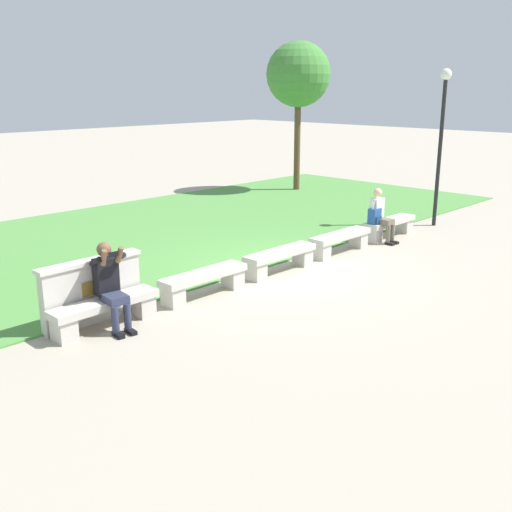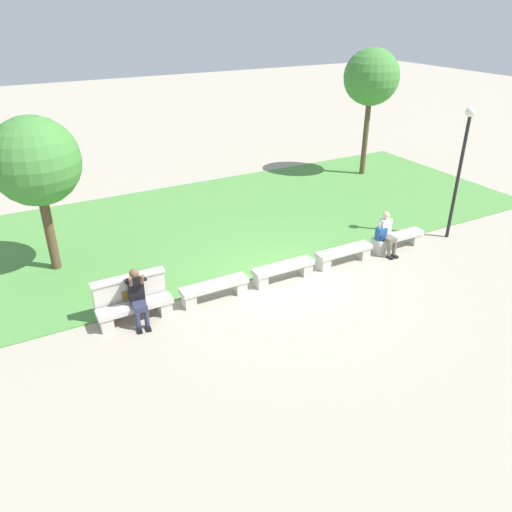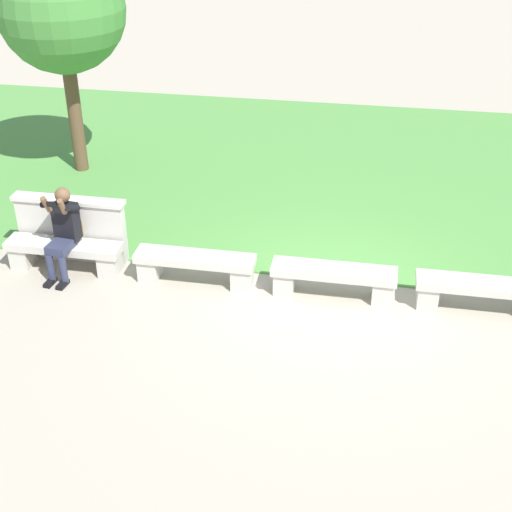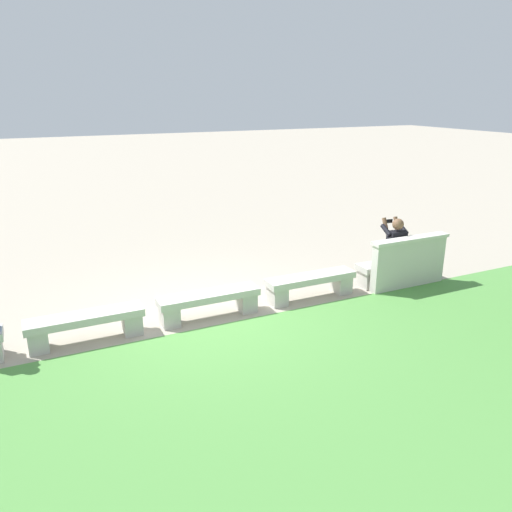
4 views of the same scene
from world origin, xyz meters
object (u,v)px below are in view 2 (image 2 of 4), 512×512
object	(u,v)px
bench_main	(136,310)
lamp_post	(462,156)
bench_near	(215,289)
bench_mid	(283,270)
tree_left_background	(35,162)
bench_far	(344,254)
backpack	(381,234)
person_photographer	(137,294)
bench_end	(398,239)
tree_behind_wall	(371,78)
person_distant	(387,232)

from	to	relation	value
bench_main	lamp_post	size ratio (longest dim) A/B	0.44
bench_near	bench_main	bearing A→B (deg)	180.00
bench_mid	tree_left_background	bearing A→B (deg)	145.62
bench_mid	lamp_post	bearing A→B (deg)	-1.42
bench_far	backpack	xyz separation A→B (m)	(1.29, -0.02, 0.33)
person_photographer	bench_end	bearing A→B (deg)	0.56
tree_behind_wall	tree_left_background	size ratio (longest dim) A/B	1.21
person_photographer	tree_behind_wall	bearing A→B (deg)	28.18
bench_main	bench_mid	xyz separation A→B (m)	(3.96, 0.00, 0.00)
bench_mid	tree_behind_wall	bearing A→B (deg)	38.62
bench_far	tree_behind_wall	xyz separation A→B (m)	(5.65, 6.09, 3.60)
bench_near	backpack	distance (m)	5.26
bench_mid	tree_behind_wall	xyz separation A→B (m)	(7.63, 6.09, 3.60)
bench_mid	tree_behind_wall	distance (m)	10.41
bench_far	person_distant	bearing A→B (deg)	-2.63
bench_mid	lamp_post	distance (m)	6.34
person_photographer	person_distant	xyz separation A→B (m)	(7.32, 0.01, -0.06)
bench_main	person_distant	size ratio (longest dim) A/B	1.37
bench_near	person_distant	world-z (taller)	person_distant
tree_left_background	bench_near	bearing A→B (deg)	-48.00
bench_main	person_distant	bearing A→B (deg)	-0.52
bench_mid	person_photographer	distance (m)	3.92
bench_main	person_photographer	size ratio (longest dim) A/B	1.31
bench_mid	bench_far	size ratio (longest dim) A/B	1.00
tree_left_background	person_photographer	bearing A→B (deg)	-70.64
bench_mid	tree_left_background	size ratio (longest dim) A/B	0.42
bench_main	tree_left_background	size ratio (longest dim) A/B	0.42
bench_mid	bench_near	bearing A→B (deg)	180.00
bench_mid	lamp_post	size ratio (longest dim) A/B	0.44
bench_main	person_photographer	distance (m)	0.45
bench_mid	tree_left_background	world-z (taller)	tree_left_background
tree_behind_wall	backpack	bearing A→B (deg)	-125.51
tree_behind_wall	bench_mid	bearing A→B (deg)	-141.38
tree_behind_wall	lamp_post	size ratio (longest dim) A/B	1.26
bench_mid	bench_end	size ratio (longest dim) A/B	1.00
bench_main	bench_near	distance (m)	1.98
person_photographer	tree_left_background	world-z (taller)	tree_left_background
bench_end	backpack	size ratio (longest dim) A/B	4.04
backpack	bench_mid	bearing A→B (deg)	179.71
bench_end	person_distant	distance (m)	0.66
bench_near	bench_end	bearing A→B (deg)	0.00
bench_near	backpack	xyz separation A→B (m)	(5.25, -0.02, 0.33)
bench_main	bench_far	xyz separation A→B (m)	(5.94, 0.00, 0.00)
person_distant	tree_behind_wall	world-z (taller)	tree_behind_wall
bench_end	lamp_post	distance (m)	3.01
bench_far	tree_left_background	bearing A→B (deg)	153.69
bench_main	person_photographer	bearing A→B (deg)	-48.24
bench_end	tree_left_background	size ratio (longest dim) A/B	0.42
bench_near	lamp_post	bearing A→B (deg)	-1.06
bench_end	person_photographer	world-z (taller)	person_photographer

